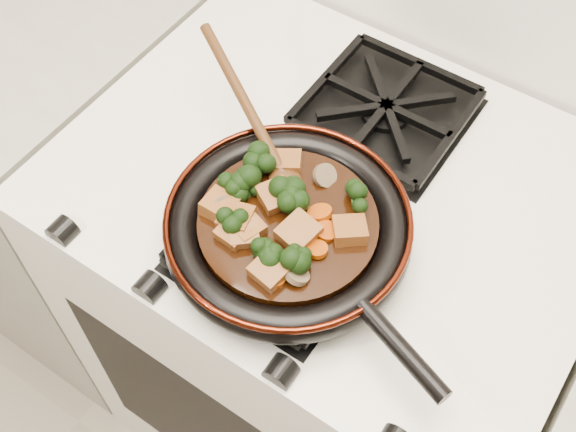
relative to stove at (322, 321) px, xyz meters
The scene contains 32 objects.
stove is the anchor object (origin of this frame).
burner_grate_front 0.48m from the stove, 90.00° to the right, with size 0.23×0.23×0.03m, color black, non-canonical shape.
burner_grate_back 0.48m from the stove, 90.00° to the left, with size 0.23×0.23×0.03m, color black, non-canonical shape.
skillet 0.51m from the stove, 85.61° to the right, with size 0.43×0.32×0.05m.
braising_sauce 0.52m from the stove, 86.56° to the right, with size 0.23×0.23×0.02m, color black.
tofu_cube_0 0.55m from the stove, 114.16° to the right, with size 0.04×0.04×0.02m, color brown.
tofu_cube_1 0.53m from the stove, 51.68° to the right, with size 0.04×0.04×0.02m, color brown.
tofu_cube_2 0.55m from the stove, 97.47° to the right, with size 0.04×0.04×0.02m, color brown.
tofu_cube_3 0.52m from the stove, 126.00° to the right, with size 0.03×0.03×0.02m, color brown.
tofu_cube_4 0.53m from the stove, 101.57° to the right, with size 0.04×0.04×0.02m, color brown.
tofu_cube_5 0.55m from the stove, 100.55° to the right, with size 0.04×0.03×0.02m, color brown.
tofu_cube_6 0.55m from the stove, 104.49° to the right, with size 0.04×0.04×0.02m, color brown.
tofu_cube_7 0.54m from the stove, 98.23° to the right, with size 0.04×0.04×0.02m, color brown.
tofu_cube_8 0.54m from the stove, 77.47° to the right, with size 0.04×0.05×0.02m, color brown.
tofu_cube_9 0.56m from the stove, 80.68° to the right, with size 0.04×0.04×0.02m, color brown.
broccoli_floret_0 0.54m from the stove, 121.57° to the right, with size 0.06×0.06×0.06m, color black, non-canonical shape.
broccoli_floret_1 0.53m from the stove, 94.47° to the right, with size 0.06×0.06×0.05m, color black, non-canonical shape.
broccoli_floret_2 0.55m from the stove, 105.00° to the right, with size 0.05×0.05×0.06m, color black, non-canonical shape.
broccoli_floret_3 0.55m from the stove, 73.98° to the right, with size 0.06×0.06×0.06m, color black, non-canonical shape.
broccoli_floret_4 0.53m from the stove, 127.62° to the right, with size 0.06×0.06×0.05m, color black, non-canonical shape.
broccoli_floret_5 0.54m from the stove, 114.90° to the right, with size 0.06×0.06×0.05m, color black, non-canonical shape.
broccoli_floret_6 0.53m from the stove, 42.83° to the right, with size 0.05×0.05×0.05m, color black, non-canonical shape.
broccoli_floret_7 0.53m from the stove, 90.15° to the right, with size 0.06×0.06×0.05m, color black, non-canonical shape.
broccoli_floret_8 0.55m from the stove, 84.73° to the right, with size 0.06×0.06×0.06m, color black, non-canonical shape.
carrot_coin_0 0.52m from the stove, 70.16° to the right, with size 0.03×0.03×0.01m, color #A33C04.
carrot_coin_1 0.56m from the stove, 78.75° to the right, with size 0.03×0.03×0.01m, color #A33C04.
carrot_coin_2 0.54m from the stove, 67.08° to the right, with size 0.03×0.03×0.01m, color #A33C04.
carrot_coin_3 0.53m from the stove, 64.12° to the right, with size 0.03×0.03×0.01m, color #A33C04.
mushroom_slice_0 0.52m from the stove, 77.82° to the right, with size 0.03×0.03×0.01m, color brown.
mushroom_slice_1 0.54m from the stove, 112.33° to the right, with size 0.03×0.03×0.01m, color brown.
mushroom_slice_2 0.55m from the stove, 72.07° to the right, with size 0.03×0.03×0.01m, color brown.
wooden_spoon 0.54m from the stove, 154.46° to the right, with size 0.15×0.10×0.25m.
Camera 1 is at (0.29, 1.15, 1.70)m, focal length 45.00 mm.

